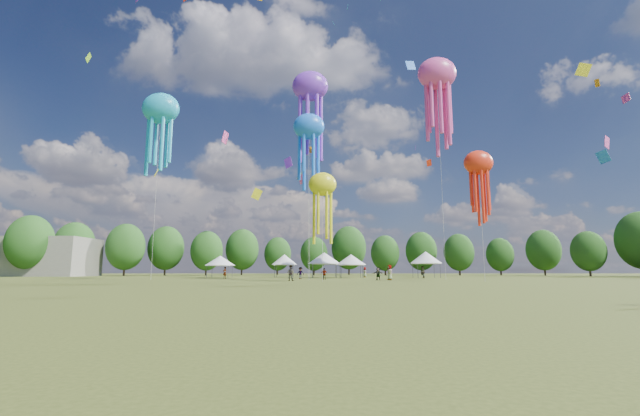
{
  "coord_description": "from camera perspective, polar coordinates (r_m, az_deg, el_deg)",
  "views": [
    {
      "loc": [
        -3.44,
        -16.9,
        1.25
      ],
      "look_at": [
        -3.34,
        15.0,
        6.0
      ],
      "focal_mm": 23.52,
      "sensor_mm": 36.0,
      "label": 1
    }
  ],
  "objects": [
    {
      "name": "spectators_far",
      "position": [
        62.07,
        5.12,
        -8.77
      ],
      "size": [
        31.61,
        23.15,
        1.92
      ],
      "color": "gray",
      "rests_on": "ground"
    },
    {
      "name": "show_kites",
      "position": [
        59.08,
        0.81,
        12.19
      ],
      "size": [
        44.99,
        14.92,
        32.41
      ],
      "color": "blue",
      "rests_on": "ground"
    },
    {
      "name": "spectator_near",
      "position": [
        49.94,
        -4.05,
        -8.82
      ],
      "size": [
        1.04,
        0.89,
        1.85
      ],
      "primitive_type": "imported",
      "rotation": [
        0.0,
        0.0,
        2.91
      ],
      "color": "gray",
      "rests_on": "ground"
    },
    {
      "name": "treeline",
      "position": [
        79.59,
        -0.49,
        -4.65
      ],
      "size": [
        201.57,
        95.24,
        13.43
      ],
      "color": "#38281C",
      "rests_on": "ground"
    },
    {
      "name": "festival_tents",
      "position": [
        72.42,
        0.32,
        -6.97
      ],
      "size": [
        39.71,
        12.22,
        4.34
      ],
      "color": "#47474C",
      "rests_on": "ground"
    },
    {
      "name": "small_kites",
      "position": [
        65.7,
        1.64,
        16.71
      ],
      "size": [
        77.02,
        59.1,
        44.51
      ],
      "color": "blue",
      "rests_on": "ground"
    },
    {
      "name": "ground",
      "position": [
        17.29,
        11.56,
        -12.45
      ],
      "size": [
        300.0,
        300.0,
        0.0
      ],
      "primitive_type": "plane",
      "color": "#384416",
      "rests_on": "ground"
    }
  ]
}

